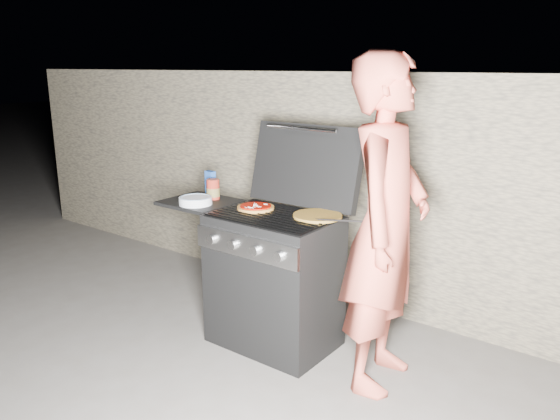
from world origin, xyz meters
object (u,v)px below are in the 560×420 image
Objects in this scene: gas_grill at (246,272)px; sauce_jar at (213,189)px; pizza_topped at (256,207)px.

sauce_jar is at bearing 165.32° from gas_grill.
gas_grill is 5.39× the size of pizza_topped.
sauce_jar is (-0.45, 0.06, 0.05)m from pizza_topped.
pizza_topped is at bearing -7.79° from sauce_jar.
gas_grill is at bearing -14.68° from sauce_jar.
pizza_topped is at bearing 31.45° from gas_grill.
pizza_topped is 1.71× the size of sauce_jar.
sauce_jar reaches higher than gas_grill.
gas_grill is 0.48m from pizza_topped.
sauce_jar is (-0.39, 0.10, 0.52)m from gas_grill.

